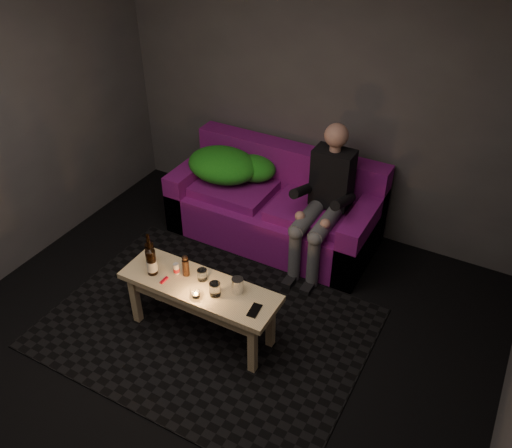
{
  "coord_description": "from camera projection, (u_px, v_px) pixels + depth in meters",
  "views": [
    {
      "loc": [
        1.65,
        -1.98,
        3.13
      ],
      "look_at": [
        -0.11,
        1.23,
        0.51
      ],
      "focal_mm": 38.0,
      "sensor_mm": 36.0,
      "label": 1
    }
  ],
  "objects": [
    {
      "name": "room",
      "position": [
        212.0,
        141.0,
        3.25
      ],
      "size": [
        4.5,
        4.5,
        4.5
      ],
      "color": "silver",
      "rests_on": "ground"
    },
    {
      "name": "pepper_mill",
      "position": [
        186.0,
        268.0,
        3.96
      ],
      "size": [
        0.06,
        0.06,
        0.14
      ],
      "primitive_type": "cylinder",
      "rotation": [
        0.0,
        0.0,
        -0.24
      ],
      "color": "black",
      "rests_on": "coffee_table"
    },
    {
      "name": "beer_bottle_b",
      "position": [
        151.0,
        261.0,
        3.95
      ],
      "size": [
        0.08,
        0.08,
        0.31
      ],
      "color": "black",
      "rests_on": "coffee_table"
    },
    {
      "name": "tealight",
      "position": [
        196.0,
        295.0,
        3.8
      ],
      "size": [
        0.05,
        0.05,
        0.04
      ],
      "color": "white",
      "rests_on": "coffee_table"
    },
    {
      "name": "coffee_table",
      "position": [
        200.0,
        294.0,
        3.96
      ],
      "size": [
        1.21,
        0.39,
        0.49
      ],
      "rotation": [
        0.0,
        0.0,
        0.0
      ],
      "color": "tan",
      "rests_on": "rug"
    },
    {
      "name": "floor",
      "position": [
        188.0,
        374.0,
        3.88
      ],
      "size": [
        4.5,
        4.5,
        0.0
      ],
      "primitive_type": "plane",
      "color": "black",
      "rests_on": "ground"
    },
    {
      "name": "tumbler_front",
      "position": [
        215.0,
        289.0,
        3.8
      ],
      "size": [
        0.09,
        0.09,
        0.1
      ],
      "primitive_type": "cylinder",
      "rotation": [
        0.0,
        0.0,
        0.16
      ],
      "color": "white",
      "rests_on": "coffee_table"
    },
    {
      "name": "smartphone",
      "position": [
        255.0,
        310.0,
        3.69
      ],
      "size": [
        0.08,
        0.14,
        0.01
      ],
      "primitive_type": "cube",
      "rotation": [
        0.0,
        0.0,
        0.1
      ],
      "color": "black",
      "rests_on": "coffee_table"
    },
    {
      "name": "green_blanket",
      "position": [
        229.0,
        165.0,
        5.09
      ],
      "size": [
        0.84,
        0.57,
        0.28
      ],
      "color": "#1A931B",
      "rests_on": "sofa"
    },
    {
      "name": "red_lighter",
      "position": [
        164.0,
        280.0,
        3.94
      ],
      "size": [
        0.02,
        0.08,
        0.01
      ],
      "primitive_type": "cube",
      "rotation": [
        0.0,
        0.0,
        -0.03
      ],
      "color": "#B60B1B",
      "rests_on": "coffee_table"
    },
    {
      "name": "tumbler_back",
      "position": [
        202.0,
        275.0,
        3.94
      ],
      "size": [
        0.09,
        0.09,
        0.09
      ],
      "primitive_type": "cylinder",
      "rotation": [
        0.0,
        0.0,
        0.33
      ],
      "color": "white",
      "rests_on": "coffee_table"
    },
    {
      "name": "person",
      "position": [
        324.0,
        198.0,
        4.56
      ],
      "size": [
        0.34,
        0.79,
        1.27
      ],
      "color": "black",
      "rests_on": "sofa"
    },
    {
      "name": "salt_shaker",
      "position": [
        176.0,
        269.0,
        3.99
      ],
      "size": [
        0.05,
        0.05,
        0.09
      ],
      "primitive_type": "cylinder",
      "rotation": [
        0.0,
        0.0,
        0.18
      ],
      "color": "silver",
      "rests_on": "coffee_table"
    },
    {
      "name": "steel_cup",
      "position": [
        238.0,
        285.0,
        3.82
      ],
      "size": [
        0.11,
        0.11,
        0.12
      ],
      "primitive_type": "cylinder",
      "rotation": [
        0.0,
        0.0,
        -0.43
      ],
      "color": "silver",
      "rests_on": "coffee_table"
    },
    {
      "name": "sofa",
      "position": [
        276.0,
        208.0,
        5.08
      ],
      "size": [
        1.9,
        0.85,
        0.82
      ],
      "color": "#831173",
      "rests_on": "floor"
    },
    {
      "name": "rug",
      "position": [
        207.0,
        328.0,
        4.23
      ],
      "size": [
        2.42,
        1.77,
        0.01
      ],
      "primitive_type": "cube",
      "rotation": [
        0.0,
        0.0,
        0.0
      ],
      "color": "black",
      "rests_on": "floor"
    },
    {
      "name": "beer_bottle_a",
      "position": [
        150.0,
        253.0,
        4.05
      ],
      "size": [
        0.07,
        0.07,
        0.27
      ],
      "color": "black",
      "rests_on": "coffee_table"
    }
  ]
}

